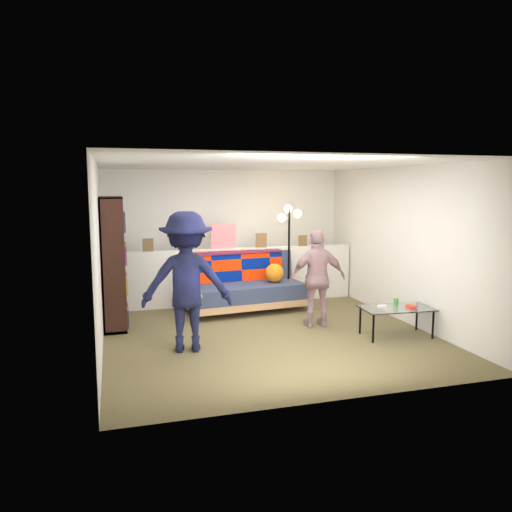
{
  "coord_description": "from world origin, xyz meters",
  "views": [
    {
      "loc": [
        -2.08,
        -6.76,
        2.09
      ],
      "look_at": [
        0.0,
        0.4,
        1.05
      ],
      "focal_mm": 35.0,
      "sensor_mm": 36.0,
      "label": 1
    }
  ],
  "objects_px": {
    "futon_sofa": "(247,287)",
    "person_left": "(187,282)",
    "person_right": "(318,278)",
    "floor_lamp": "(289,234)",
    "bookshelf": "(113,267)",
    "coffee_table": "(397,309)"
  },
  "relations": [
    {
      "from": "bookshelf",
      "to": "futon_sofa",
      "type": "bearing_deg",
      "value": 10.27
    },
    {
      "from": "coffee_table",
      "to": "person_left",
      "type": "distance_m",
      "value": 2.96
    },
    {
      "from": "person_left",
      "to": "coffee_table",
      "type": "bearing_deg",
      "value": -175.12
    },
    {
      "from": "futon_sofa",
      "to": "bookshelf",
      "type": "height_order",
      "value": "bookshelf"
    },
    {
      "from": "coffee_table",
      "to": "person_left",
      "type": "height_order",
      "value": "person_left"
    },
    {
      "from": "coffee_table",
      "to": "person_left",
      "type": "bearing_deg",
      "value": 175.45
    },
    {
      "from": "coffee_table",
      "to": "person_right",
      "type": "height_order",
      "value": "person_right"
    },
    {
      "from": "futon_sofa",
      "to": "bookshelf",
      "type": "xyz_separation_m",
      "value": [
        -2.17,
        -0.39,
        0.5
      ]
    },
    {
      "from": "person_left",
      "to": "person_right",
      "type": "distance_m",
      "value": 2.12
    },
    {
      "from": "coffee_table",
      "to": "futon_sofa",
      "type": "bearing_deg",
      "value": 128.67
    },
    {
      "from": "bookshelf",
      "to": "person_left",
      "type": "xyz_separation_m",
      "value": [
        0.89,
        -1.41,
        -0.01
      ]
    },
    {
      "from": "futon_sofa",
      "to": "person_left",
      "type": "bearing_deg",
      "value": -125.25
    },
    {
      "from": "futon_sofa",
      "to": "floor_lamp",
      "type": "bearing_deg",
      "value": 12.01
    },
    {
      "from": "person_left",
      "to": "person_right",
      "type": "height_order",
      "value": "person_left"
    },
    {
      "from": "floor_lamp",
      "to": "bookshelf",
      "type": "bearing_deg",
      "value": -169.25
    },
    {
      "from": "floor_lamp",
      "to": "person_right",
      "type": "distance_m",
      "value": 1.52
    },
    {
      "from": "coffee_table",
      "to": "person_left",
      "type": "xyz_separation_m",
      "value": [
        -2.91,
        0.23,
        0.51
      ]
    },
    {
      "from": "futon_sofa",
      "to": "coffee_table",
      "type": "xyz_separation_m",
      "value": [
        1.63,
        -2.04,
        -0.02
      ]
    },
    {
      "from": "futon_sofa",
      "to": "person_right",
      "type": "relative_size",
      "value": 1.44
    },
    {
      "from": "person_left",
      "to": "bookshelf",
      "type": "bearing_deg",
      "value": -48.42
    },
    {
      "from": "floor_lamp",
      "to": "person_left",
      "type": "xyz_separation_m",
      "value": [
        -2.1,
        -1.98,
        -0.36
      ]
    },
    {
      "from": "bookshelf",
      "to": "coffee_table",
      "type": "distance_m",
      "value": 4.17
    }
  ]
}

